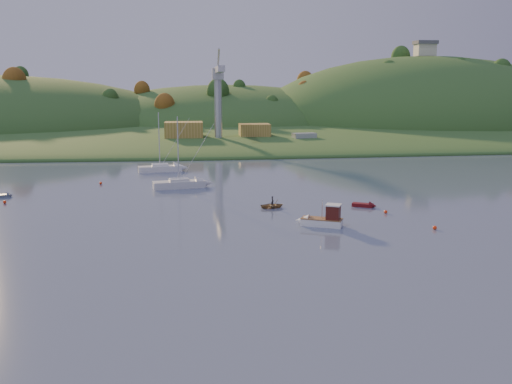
{
  "coord_description": "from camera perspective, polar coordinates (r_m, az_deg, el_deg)",
  "views": [
    {
      "loc": [
        -7.07,
        -45.46,
        17.71
      ],
      "look_at": [
        2.23,
        31.39,
        3.19
      ],
      "focal_mm": 40.0,
      "sensor_mm": 36.0,
      "label": 1
    }
  ],
  "objects": [
    {
      "name": "buoy_2",
      "position": [
        94.64,
        -23.83,
        -0.92
      ],
      "size": [
        0.5,
        0.5,
        0.5
      ],
      "primitive_type": "sphere",
      "color": "#FF330D",
      "rests_on": "ground"
    },
    {
      "name": "shore_slope",
      "position": [
        211.32,
        -4.98,
        5.78
      ],
      "size": [
        640.0,
        150.0,
        7.0
      ],
      "primitive_type": "ellipsoid",
      "color": "#2B5020",
      "rests_on": "ground"
    },
    {
      "name": "fishing_boat",
      "position": [
        73.35,
        6.3,
        -2.72
      ],
      "size": [
        6.31,
        4.33,
        3.88
      ],
      "rotation": [
        0.0,
        0.0,
        2.7
      ],
      "color": "white",
      "rests_on": "ground"
    },
    {
      "name": "far_shore",
      "position": [
        276.12,
        -5.46,
        6.9
      ],
      "size": [
        620.0,
        220.0,
        1.5
      ],
      "primitive_type": "cube",
      "color": "#2B5020",
      "rests_on": "ground"
    },
    {
      "name": "shed_east",
      "position": [
        171.16,
        -0.14,
        6.17
      ],
      "size": [
        9.0,
        7.0,
        4.0
      ],
      "primitive_type": "cube",
      "color": "olive",
      "rests_on": "wharf"
    },
    {
      "name": "wharf",
      "position": [
        168.7,
        -2.77,
        5.0
      ],
      "size": [
        42.0,
        16.0,
        2.4
      ],
      "primitive_type": "cube",
      "color": "slate",
      "rests_on": "ground"
    },
    {
      "name": "canoe",
      "position": [
        83.66,
        1.66,
        -1.35
      ],
      "size": [
        3.86,
        3.1,
        0.71
      ],
      "primitive_type": "imported",
      "rotation": [
        0.0,
        0.0,
        1.78
      ],
      "color": "olive",
      "rests_on": "ground"
    },
    {
      "name": "ground",
      "position": [
        49.3,
        1.84,
        -10.43
      ],
      "size": [
        500.0,
        500.0,
        0.0
      ],
      "primitive_type": "plane",
      "color": "#3D4D64",
      "rests_on": "ground"
    },
    {
      "name": "shed_west",
      "position": [
        168.96,
        -7.23,
        6.16
      ],
      "size": [
        11.0,
        8.0,
        4.8
      ],
      "primitive_type": "cube",
      "color": "olive",
      "rests_on": "wharf"
    },
    {
      "name": "buoy_0",
      "position": [
        74.52,
        17.45,
        -3.42
      ],
      "size": [
        0.5,
        0.5,
        0.5
      ],
      "primitive_type": "sphere",
      "color": "#FF330D",
      "rests_on": "ground"
    },
    {
      "name": "buoy_3",
      "position": [
        107.13,
        -15.27,
        0.87
      ],
      "size": [
        0.5,
        0.5,
        0.5
      ],
      "primitive_type": "sphere",
      "color": "#FF330D",
      "rests_on": "ground"
    },
    {
      "name": "buoy_1",
      "position": [
        81.94,
        12.84,
        -1.95
      ],
      "size": [
        0.5,
        0.5,
        0.5
      ],
      "primitive_type": "sphere",
      "color": "#FF330D",
      "rests_on": "ground"
    },
    {
      "name": "hill_center",
      "position": [
        256.64,
        -3.09,
        6.65
      ],
      "size": [
        140.0,
        120.0,
        36.0
      ],
      "primitive_type": "ellipsoid",
      "color": "#2B5020",
      "rests_on": "ground"
    },
    {
      "name": "dock_crane",
      "position": [
        164.1,
        -3.79,
        10.42
      ],
      "size": [
        3.2,
        28.0,
        20.3
      ],
      "color": "#B7B7BC",
      "rests_on": "wharf"
    },
    {
      "name": "hill_right",
      "position": [
        261.83,
        16.17,
        6.33
      ],
      "size": [
        150.0,
        130.0,
        60.0
      ],
      "primitive_type": "ellipsoid",
      "color": "#2B5020",
      "rests_on": "ground"
    },
    {
      "name": "sailboat_near",
      "position": [
        120.29,
        -9.57,
        2.39
      ],
      "size": [
        9.17,
        4.12,
        12.28
      ],
      "rotation": [
        0.0,
        0.0,
        0.17
      ],
      "color": "white",
      "rests_on": "ground"
    },
    {
      "name": "hillside_trees",
      "position": [
        231.25,
        -5.15,
        6.19
      ],
      "size": [
        280.0,
        50.0,
        32.0
      ],
      "primitive_type": null,
      "color": "#184117",
      "rests_on": "ground"
    },
    {
      "name": "sailboat_far",
      "position": [
        100.64,
        -7.72,
        0.85
      ],
      "size": [
        9.3,
        4.28,
        12.44
      ],
      "rotation": [
        0.0,
        0.0,
        0.18
      ],
      "color": "silver",
      "rests_on": "ground"
    },
    {
      "name": "paddler",
      "position": [
        83.58,
        1.66,
        -1.1
      ],
      "size": [
        0.45,
        0.6,
        1.47
      ],
      "primitive_type": "imported",
      "rotation": [
        0.0,
        0.0,
        1.78
      ],
      "color": "black",
      "rests_on": "ground"
    },
    {
      "name": "hilltop_house",
      "position": [
        261.7,
        16.55,
        13.64
      ],
      "size": [
        9.0,
        7.0,
        6.45
      ],
      "color": "beige",
      "rests_on": "hill_right"
    },
    {
      "name": "red_tender",
      "position": [
        85.77,
        11.07,
        -1.32
      ],
      "size": [
        3.72,
        2.78,
        1.22
      ],
      "rotation": [
        0.0,
        0.0,
        -0.5
      ],
      "color": "#5A0C10",
      "rests_on": "ground"
    },
    {
      "name": "work_vessel",
      "position": [
        167.74,
        4.84,
        5.02
      ],
      "size": [
        16.43,
        8.52,
        4.02
      ],
      "rotation": [
        0.0,
        0.0,
        0.2
      ],
      "color": "slate",
      "rests_on": "ground"
    },
    {
      "name": "grey_dinghy",
      "position": [
        100.14,
        -23.8,
        -0.34
      ],
      "size": [
        3.3,
        2.06,
        1.16
      ],
      "rotation": [
        0.0,
        0.0,
        0.32
      ],
      "color": "slate",
      "rests_on": "ground"
    }
  ]
}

